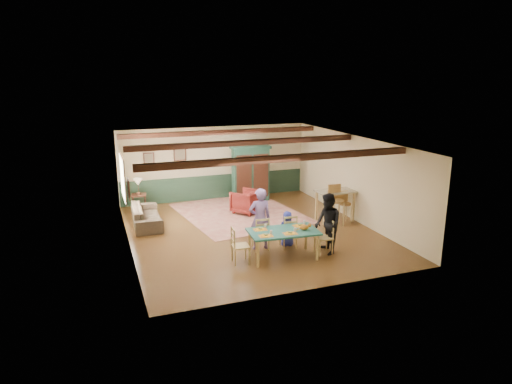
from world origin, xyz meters
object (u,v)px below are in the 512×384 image
object	(u,v)px
dining_chair_far_right	(288,231)
person_man	(260,219)
bar_stool_left	(337,206)
dining_chair_end_right	(324,237)
sofa	(146,215)
dining_chair_end_left	(240,245)
dining_table	(283,244)
person_woman	(328,224)
bar_stool_right	(345,208)
person_child	(287,229)
cat	(305,227)
end_table	(139,203)
armchair	(246,202)
table_lamp	(138,187)
dining_chair_far_left	(261,233)
counter_table	(335,206)
armoire	(250,174)

from	to	relation	value
dining_chair_far_right	person_man	xyz separation A→B (m)	(-0.77, 0.13, 0.38)
bar_stool_left	dining_chair_end_right	bearing A→B (deg)	-123.62
sofa	dining_chair_end_left	bearing A→B (deg)	-151.96
dining_table	sofa	world-z (taller)	dining_table
dining_chair_far_right	dining_table	bearing A→B (deg)	60.95
person_woman	bar_stool_right	world-z (taller)	person_woman
person_child	bar_stool_right	world-z (taller)	bar_stool_right
cat	dining_chair_end_left	bearing A→B (deg)	176.63
dining_chair_end_left	person_man	size ratio (longest dim) A/B	0.55
dining_chair_end_right	end_table	bearing A→B (deg)	-139.17
armchair	table_lamp	world-z (taller)	table_lamp
dining_chair_far_right	end_table	bearing A→B (deg)	-50.09
person_man	end_table	distance (m)	5.37
dining_chair_far_left	end_table	world-z (taller)	dining_chair_far_left
person_woman	person_man	bearing A→B (deg)	-115.87
person_child	cat	bearing A→B (deg)	99.46
person_man	dining_chair_end_left	bearing A→B (deg)	46.85
cat	bar_stool_right	world-z (taller)	bar_stool_right
dining_table	person_woman	bearing A→B (deg)	-4.18
person_child	counter_table	distance (m)	2.75
person_man	table_lamp	xyz separation A→B (m)	(-2.66, 4.63, 0.03)
armoire	counter_table	world-z (taller)	armoire
armchair	bar_stool_right	bearing A→B (deg)	104.09
sofa	bar_stool_right	bearing A→B (deg)	-106.06
table_lamp	person_child	bearing A→B (deg)	-53.78
person_man	end_table	xyz separation A→B (m)	(-2.66, 4.63, -0.54)
dining_chair_far_right	person_man	distance (m)	0.87
cat	bar_stool_left	size ratio (longest dim) A/B	0.28
person_man	person_child	world-z (taller)	person_man
sofa	table_lamp	distance (m)	1.66
person_man	sofa	distance (m)	4.06
dining_chair_end_right	table_lamp	xyz separation A→B (m)	(-4.10, 5.52, 0.41)
dining_chair_end_right	end_table	distance (m)	6.88
dining_chair_far_right	armchair	distance (m)	3.35
dining_chair_end_left	armoire	size ratio (longest dim) A/B	0.45
dining_chair_end_left	person_man	xyz separation A→B (m)	(0.78, 0.72, 0.38)
end_table	bar_stool_left	size ratio (longest dim) A/B	0.47
dining_table	counter_table	bearing A→B (deg)	39.07
armchair	sofa	xyz separation A→B (m)	(-3.33, -0.14, -0.09)
person_child	sofa	world-z (taller)	person_child
dining_chair_end_left	sofa	xyz separation A→B (m)	(-1.83, 3.79, -0.16)
person_woman	cat	distance (m)	0.69
dining_chair_far_left	dining_chair_end_right	size ratio (longest dim) A/B	1.00
dining_table	counter_table	size ratio (longest dim) A/B	1.46
dining_chair_far_left	dining_chair_end_left	world-z (taller)	same
sofa	dining_chair_end_right	bearing A→B (deg)	-131.99
dining_chair_end_right	counter_table	bearing A→B (deg)	148.86
person_child	armchair	xyz separation A→B (m)	(-0.05, 3.27, -0.09)
person_child	sofa	bearing A→B (deg)	-38.55
dining_chair_far_left	cat	xyz separation A→B (m)	(0.86, -0.86, 0.35)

